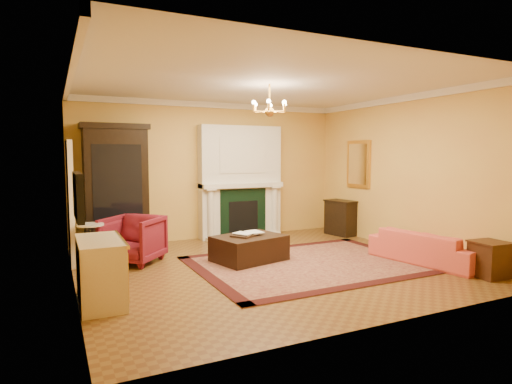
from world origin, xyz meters
TOP-DOWN VIEW (x-y plane):
  - floor at (0.00, 0.00)m, footprint 6.00×5.50m
  - ceiling at (0.00, 0.00)m, footprint 6.00×5.50m
  - wall_back at (0.00, 2.76)m, footprint 6.00×0.02m
  - wall_front at (0.00, -2.76)m, footprint 6.00×0.02m
  - wall_left at (-3.01, 0.00)m, footprint 0.02×5.50m
  - wall_right at (3.01, 0.00)m, footprint 0.02×5.50m
  - fireplace at (0.60, 2.57)m, footprint 1.90×0.70m
  - crown_molding at (0.00, 0.96)m, footprint 6.00×5.50m
  - doorway at (-2.95, 1.70)m, footprint 0.08×1.05m
  - tv_panel at (-2.95, -0.60)m, footprint 0.09×0.95m
  - gilt_mirror at (2.97, 1.40)m, footprint 0.06×0.76m
  - chandelier at (-0.00, 0.00)m, footprint 0.63×0.55m
  - oriental_rug at (0.68, -0.20)m, footprint 3.86×2.91m
  - china_cabinet at (-2.11, 2.49)m, footprint 1.18×0.55m
  - wingback_armchair at (-2.02, 1.18)m, footprint 1.19×1.18m
  - pedestal_table at (-2.70, 1.07)m, footprint 0.42×0.42m
  - commode at (-2.73, -0.68)m, footprint 0.52×1.09m
  - coral_sofa at (2.53, -0.99)m, footprint 0.88×1.97m
  - end_table at (2.72, -2.03)m, footprint 0.48×0.48m
  - console_table at (2.78, 1.76)m, footprint 0.51×0.75m
  - leather_ottoman at (-0.17, 0.43)m, footprint 1.33×1.10m
  - ottoman_tray at (-0.24, 0.45)m, footprint 0.56×0.53m
  - book_a at (-0.37, 0.38)m, footprint 0.22×0.15m
  - book_b at (-0.15, 0.49)m, footprint 0.24×0.05m
  - topiary_left at (0.08, 2.53)m, footprint 0.16×0.16m
  - topiary_right at (1.22, 2.53)m, footprint 0.14×0.14m

SIDE VIEW (x-z plane):
  - floor at x=0.00m, z-range -0.02..0.00m
  - oriental_rug at x=0.68m, z-range 0.00..0.02m
  - leather_ottoman at x=-0.17m, z-range 0.02..0.45m
  - end_table at x=2.72m, z-range 0.00..0.52m
  - coral_sofa at x=2.53m, z-range 0.00..0.74m
  - console_table at x=2.78m, z-range 0.00..0.78m
  - commode at x=-2.73m, z-range 0.00..0.81m
  - pedestal_table at x=-2.70m, z-range 0.06..0.81m
  - wingback_armchair at x=-2.02m, z-range 0.00..0.89m
  - ottoman_tray at x=-0.24m, z-range 0.45..0.48m
  - book_a at x=-0.37m, z-range 0.48..0.80m
  - book_b at x=-0.15m, z-range 0.48..0.80m
  - doorway at x=-2.95m, z-range 0.00..2.10m
  - china_cabinet at x=-2.11m, z-range 0.00..2.35m
  - fireplace at x=0.60m, z-range -0.06..2.44m
  - tv_panel at x=-2.95m, z-range 1.06..1.64m
  - topiary_right at x=1.22m, z-range 1.25..1.64m
  - topiary_left at x=0.08m, z-range 1.25..1.68m
  - wall_back at x=0.00m, z-range 0.00..3.00m
  - wall_front at x=0.00m, z-range 0.00..3.00m
  - wall_left at x=-3.01m, z-range 0.00..3.00m
  - wall_right at x=3.01m, z-range 0.00..3.00m
  - gilt_mirror at x=2.97m, z-range 1.12..2.17m
  - chandelier at x=0.00m, z-range 2.34..2.87m
  - crown_molding at x=0.00m, z-range 2.88..3.00m
  - ceiling at x=0.00m, z-range 3.00..3.02m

